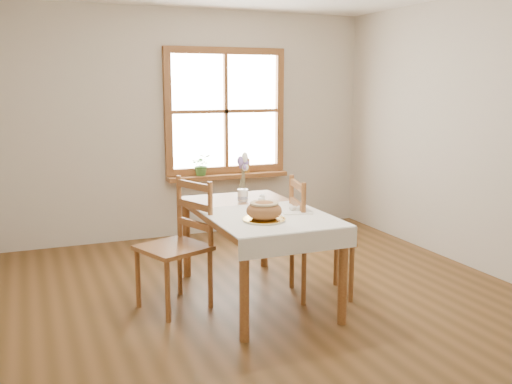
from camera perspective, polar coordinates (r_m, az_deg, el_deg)
ground at (r=4.62m, az=1.44°, el=-11.69°), size 5.00×5.00×0.00m
room_walls at (r=4.27m, az=1.55°, el=10.00°), size 4.60×5.10×2.65m
window at (r=6.76m, az=-3.07°, el=8.07°), size 1.46×0.08×1.46m
window_sill at (r=6.77m, az=-2.82°, el=1.61°), size 1.46×0.20×0.05m
dining_table at (r=4.68m, az=0.00°, el=-2.83°), size 0.90×1.60×0.75m
table_linen at (r=4.38m, az=1.51°, el=-2.55°), size 0.91×0.99×0.01m
chair_left at (r=4.55m, az=-8.29°, el=-5.34°), size 0.64×0.63×1.02m
chair_right at (r=4.81m, az=6.55°, el=-4.51°), size 0.58×0.56×1.00m
bread_plate at (r=4.25m, az=0.81°, el=-2.78°), size 0.37×0.37×0.02m
bread_loaf at (r=4.23m, az=0.82°, el=-1.70°), size 0.27×0.27×0.15m
egg_napkin at (r=4.54m, az=4.05°, el=-1.96°), size 0.27×0.25×0.01m
eggs at (r=4.54m, az=4.05°, el=-1.66°), size 0.21×0.20×0.04m
salt_shaker at (r=4.67m, az=0.48°, el=-1.07°), size 0.05×0.05×0.09m
pepper_shaker at (r=4.75m, az=0.64°, el=-0.80°), size 0.07×0.07×0.10m
flower_vase at (r=4.97m, az=-1.33°, el=-0.41°), size 0.11×0.11×0.10m
lavender_bouquet at (r=4.94m, az=-1.34°, el=1.91°), size 0.16×0.16×0.31m
potted_plant at (r=6.65m, az=-5.45°, el=2.48°), size 0.28×0.30×0.20m
amber_bottle at (r=6.84m, az=-0.92°, el=2.72°), size 0.09×0.09×0.19m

